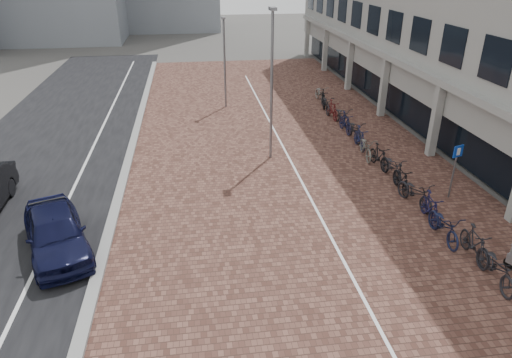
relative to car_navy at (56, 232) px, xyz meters
The scene contains 11 objects.
ground 7.85m from the car_navy, 33.75° to the right, with size 140.00×140.00×0.00m, color #474442.
plaza_brick 11.46m from the car_navy, 42.01° to the left, with size 14.50×42.00×0.04m, color brown.
street_asphalt 8.09m from the car_navy, 108.08° to the left, with size 8.00×50.00×0.03m, color black.
curb 7.81m from the car_navy, 79.64° to the left, with size 0.35×42.00×0.14m, color gray.
lane_line 7.70m from the car_navy, 93.74° to the left, with size 0.12×44.00×0.00m, color white.
parking_line 11.61m from the car_navy, 41.35° to the left, with size 0.10×30.00×0.00m, color white.
car_navy is the anchor object (origin of this frame).
parking_sign 14.11m from the car_navy, ahead, with size 0.44×0.19×2.18m.
lamp_near 10.49m from the car_navy, 39.33° to the left, with size 0.12×0.12×6.52m, color slate.
lamp_far 16.19m from the car_navy, 66.16° to the left, with size 0.12×0.12×5.26m, color slate.
bike_row 13.75m from the car_navy, 25.22° to the left, with size 1.33×20.41×1.05m.
Camera 1 is at (-2.08, -8.39, 8.36)m, focal length 32.07 mm.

